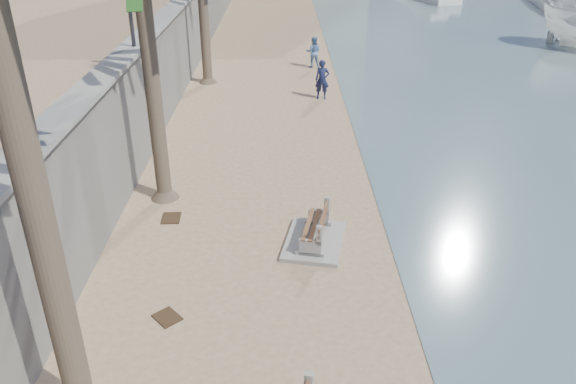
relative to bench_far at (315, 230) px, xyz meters
name	(u,v)px	position (x,y,z in m)	size (l,w,h in m)	color
seawall	(179,48)	(-5.35, 13.42, 1.39)	(0.45, 70.00, 3.50)	gray
wall_cap	(175,6)	(-5.35, 13.42, 3.19)	(0.80, 70.00, 0.12)	gray
bench_far	(315,230)	(0.00, 0.00, 0.00)	(1.72, 2.22, 0.83)	gray
person_a	(322,77)	(0.92, 11.52, 0.58)	(0.68, 0.46, 1.88)	#141A39
person_b	(313,50)	(0.82, 16.68, 0.50)	(0.83, 0.64, 1.72)	#5278AB
yacht_near	(557,1)	(21.90, 36.20, -0.01)	(12.59, 3.52, 1.50)	silver
debris_c	(171,218)	(-3.75, 1.24, -0.35)	(0.61, 0.49, 0.03)	#382616
debris_d	(167,317)	(-3.13, -2.79, -0.35)	(0.54, 0.43, 0.03)	#382616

